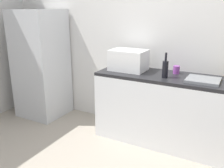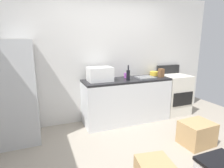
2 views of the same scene
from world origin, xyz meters
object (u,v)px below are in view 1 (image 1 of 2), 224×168
(microwave, at_px, (129,60))
(wine_bottle, at_px, (165,69))
(coffee_mug, at_px, (176,70))
(refrigerator, at_px, (41,64))

(microwave, distance_m, wine_bottle, 0.56)
(coffee_mug, bearing_deg, refrigerator, -174.78)
(microwave, bearing_deg, wine_bottle, -14.36)
(refrigerator, distance_m, microwave, 1.50)
(wine_bottle, distance_m, coffee_mug, 0.27)
(microwave, relative_size, coffee_mug, 4.60)
(microwave, distance_m, coffee_mug, 0.63)
(wine_bottle, bearing_deg, microwave, 165.64)
(refrigerator, relative_size, microwave, 3.64)
(microwave, relative_size, wine_bottle, 1.53)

